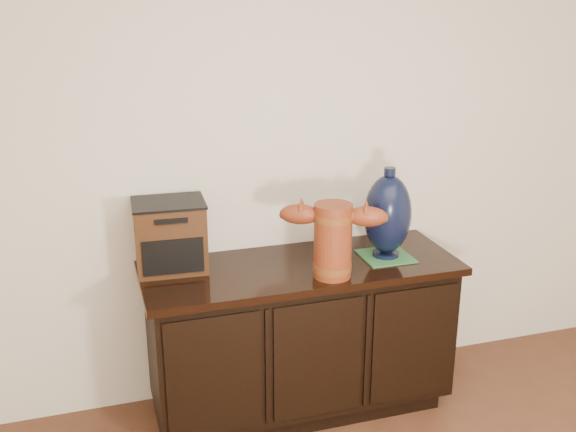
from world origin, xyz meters
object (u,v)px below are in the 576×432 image
object	(u,v)px
terracotta_vessel	(333,236)
sideboard	(300,336)
spray_can	(336,236)
lamp_base	(388,215)
tv_radio	(170,236)

from	to	relation	value
terracotta_vessel	sideboard	bearing A→B (deg)	142.30
sideboard	spray_can	size ratio (longest dim) A/B	9.29
spray_can	lamp_base	bearing A→B (deg)	-35.17
terracotta_vessel	lamp_base	bearing A→B (deg)	46.44
lamp_base	spray_can	world-z (taller)	lamp_base
lamp_base	tv_radio	bearing A→B (deg)	170.75
sideboard	terracotta_vessel	distance (m)	0.59
tv_radio	spray_can	size ratio (longest dim) A/B	2.10
sideboard	tv_radio	xyz separation A→B (m)	(-0.57, 0.13, 0.53)
tv_radio	spray_can	xyz separation A→B (m)	(0.79, -0.02, -0.08)
sideboard	tv_radio	world-z (taller)	tv_radio
sideboard	terracotta_vessel	world-z (taller)	terracotta_vessel
spray_can	terracotta_vessel	bearing A→B (deg)	-114.18
tv_radio	spray_can	world-z (taller)	tv_radio
terracotta_vessel	spray_can	xyz separation A→B (m)	(0.12, 0.28, -0.11)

